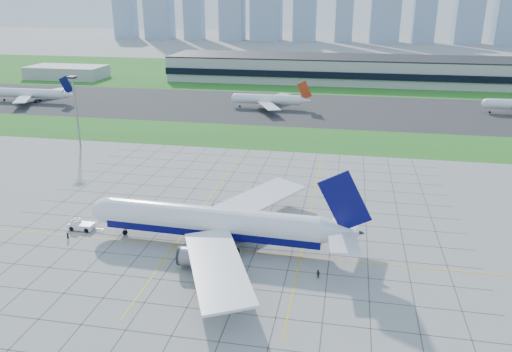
{
  "coord_description": "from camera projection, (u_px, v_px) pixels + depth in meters",
  "views": [
    {
      "loc": [
        26.16,
        -95.73,
        52.39
      ],
      "look_at": [
        2.91,
        26.76,
        7.0
      ],
      "focal_mm": 35.0,
      "sensor_mm": 36.0,
      "label": 1
    }
  ],
  "objects": [
    {
      "name": "ground",
      "position": [
        221.0,
        245.0,
        110.88
      ],
      "size": [
        1400.0,
        1400.0,
        0.0
      ],
      "primitive_type": "plane",
      "color": "#979792",
      "rests_on": "ground"
    },
    {
      "name": "grass_median",
      "position": [
        279.0,
        138.0,
        193.97
      ],
      "size": [
        700.0,
        35.0,
        0.04
      ],
      "primitive_type": "cube",
      "color": "#23671D",
      "rests_on": "ground"
    },
    {
      "name": "asphalt_taxiway",
      "position": [
        295.0,
        108.0,
        244.74
      ],
      "size": [
        700.0,
        75.0,
        0.04
      ],
      "primitive_type": "cube",
      "color": "#383838",
      "rests_on": "ground"
    },
    {
      "name": "grass_far",
      "position": [
        313.0,
        75.0,
        346.29
      ],
      "size": [
        700.0,
        145.0,
        0.04
      ],
      "primitive_type": "cube",
      "color": "#23671D",
      "rests_on": "ground"
    },
    {
      "name": "apron_markings",
      "position": [
        234.0,
        224.0,
        121.04
      ],
      "size": [
        120.0,
        130.0,
        0.03
      ],
      "color": "#474744",
      "rests_on": "ground"
    },
    {
      "name": "terminal",
      "position": [
        374.0,
        70.0,
        313.39
      ],
      "size": [
        260.0,
        43.0,
        15.8
      ],
      "color": "#B7B7B2",
      "rests_on": "ground"
    },
    {
      "name": "service_block",
      "position": [
        67.0,
        72.0,
        331.42
      ],
      "size": [
        50.0,
        25.0,
        8.0
      ],
      "primitive_type": "cube",
      "color": "#B7B7B2",
      "rests_on": "ground"
    },
    {
      "name": "light_mast",
      "position": [
        75.0,
        103.0,
        177.62
      ],
      "size": [
        2.5,
        2.5,
        25.6
      ],
      "color": "gray",
      "rests_on": "ground"
    },
    {
      "name": "airliner",
      "position": [
        214.0,
        223.0,
        109.22
      ],
      "size": [
        63.02,
        63.79,
        19.83
      ],
      "rotation": [
        0.0,
        0.0,
        -0.04
      ],
      "color": "white",
      "rests_on": "ground"
    },
    {
      "name": "pushback_tug",
      "position": [
        81.0,
        225.0,
        118.08
      ],
      "size": [
        8.59,
        3.21,
        2.38
      ],
      "rotation": [
        0.0,
        0.0,
        -0.04
      ],
      "color": "white",
      "rests_on": "ground"
    },
    {
      "name": "crew_near",
      "position": [
        68.0,
        236.0,
        112.82
      ],
      "size": [
        0.69,
        0.82,
        1.9
      ],
      "primitive_type": "imported",
      "rotation": [
        0.0,
        0.0,
        1.17
      ],
      "color": "black",
      "rests_on": "ground"
    },
    {
      "name": "crew_far",
      "position": [
        318.0,
        274.0,
        97.54
      ],
      "size": [
        1.12,
        1.14,
        1.85
      ],
      "primitive_type": "imported",
      "rotation": [
        0.0,
        0.0,
        -0.87
      ],
      "color": "black",
      "rests_on": "ground"
    },
    {
      "name": "distant_jet_0",
      "position": [
        32.0,
        93.0,
        257.53
      ],
      "size": [
        42.64,
        42.66,
        14.08
      ],
      "color": "white",
      "rests_on": "ground"
    },
    {
      "name": "distant_jet_1",
      "position": [
        269.0,
        99.0,
        242.83
      ],
      "size": [
        37.32,
        42.66,
        14.08
      ],
      "color": "white",
      "rests_on": "ground"
    }
  ]
}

